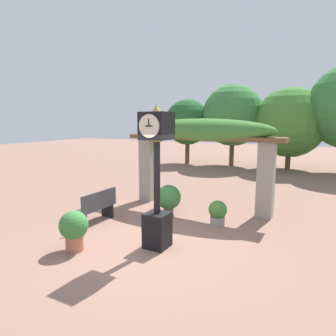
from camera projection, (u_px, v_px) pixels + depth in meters
ground_plane at (147, 243)px, 6.89m from camera, size 60.00×60.00×0.00m
pedestal_clock at (157, 178)px, 6.42m from camera, size 0.58×0.62×3.11m
pergola at (202, 139)px, 9.32m from camera, size 5.04×1.05×2.84m
potted_plant_near_left at (169, 198)px, 8.93m from camera, size 0.74×0.74×0.89m
potted_plant_near_right at (218, 212)px, 8.02m from camera, size 0.50×0.50×0.67m
potted_plant_far_left at (74, 228)px, 6.41m from camera, size 0.62×0.62×0.88m
park_bench at (96, 208)px, 8.19m from camera, size 0.42×1.35×0.89m
tree_line at (285, 115)px, 16.63m from camera, size 12.63×4.38×5.67m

